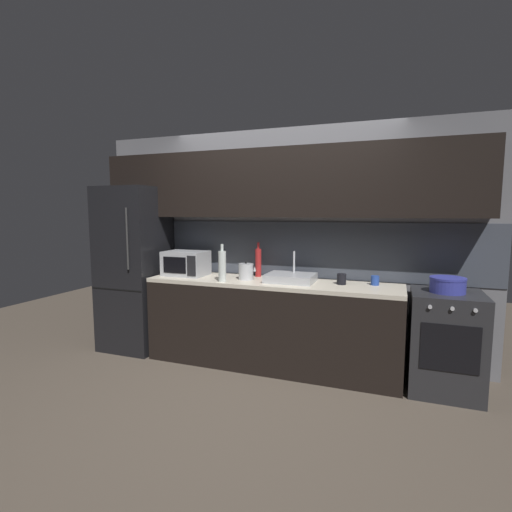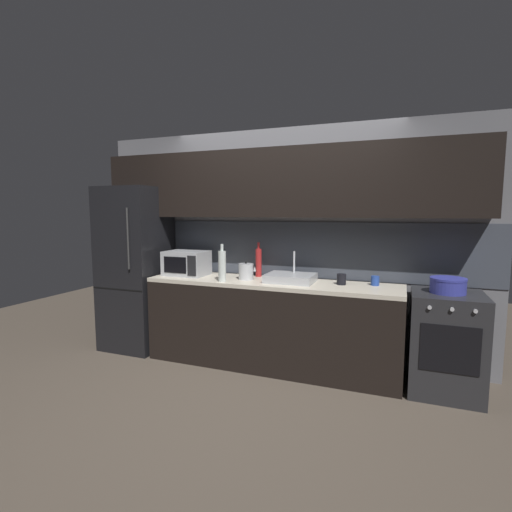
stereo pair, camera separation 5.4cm
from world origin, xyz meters
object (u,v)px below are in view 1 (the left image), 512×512
at_px(mug_dark, 342,279).
at_px(wine_bottle_red, 258,262).
at_px(refrigerator, 135,268).
at_px(kettle, 246,272).
at_px(wine_bottle_clear, 222,266).
at_px(mug_blue, 375,280).
at_px(microwave, 186,263).
at_px(cooking_pot, 448,285).
at_px(oven_range, 445,342).

bearing_deg(mug_dark, wine_bottle_red, 170.42).
bearing_deg(refrigerator, mug_dark, 1.49).
height_order(kettle, mug_dark, kettle).
xyz_separation_m(kettle, wine_bottle_red, (0.05, 0.23, 0.07)).
distance_m(wine_bottle_clear, mug_blue, 1.51).
bearing_deg(refrigerator, mug_blue, 2.91).
distance_m(wine_bottle_red, mug_blue, 1.24).
height_order(microwave, mug_dark, microwave).
bearing_deg(refrigerator, microwave, 1.55).
bearing_deg(microwave, cooking_pot, -0.40).
bearing_deg(mug_blue, wine_bottle_red, 176.25).
bearing_deg(oven_range, microwave, 179.57).
xyz_separation_m(refrigerator, microwave, (0.68, 0.02, 0.09)).
height_order(refrigerator, mug_blue, refrigerator).
bearing_deg(kettle, microwave, 177.87).
distance_m(kettle, cooking_pot, 1.90).
height_order(microwave, cooking_pot, microwave).
relative_size(kettle, mug_dark, 1.83).
distance_m(mug_dark, cooking_pot, 0.93).
distance_m(mug_blue, cooking_pot, 0.63).
height_order(refrigerator, wine_bottle_clear, refrigerator).
relative_size(kettle, cooking_pot, 0.64).
xyz_separation_m(refrigerator, wine_bottle_red, (1.47, 0.22, 0.12)).
relative_size(microwave, wine_bottle_clear, 1.20).
distance_m(kettle, wine_bottle_clear, 0.28).
bearing_deg(microwave, mug_blue, 3.36).
xyz_separation_m(microwave, kettle, (0.73, -0.03, -0.05)).
height_order(refrigerator, mug_dark, refrigerator).
distance_m(refrigerator, microwave, 0.69).
bearing_deg(mug_dark, oven_range, -3.89).
distance_m(wine_bottle_red, wine_bottle_clear, 0.49).
distance_m(microwave, kettle, 0.74).
xyz_separation_m(microwave, mug_blue, (2.02, 0.12, -0.09)).
bearing_deg(wine_bottle_clear, kettle, 47.35).
distance_m(oven_range, mug_blue, 0.81).
distance_m(refrigerator, mug_blue, 2.70).
height_order(oven_range, kettle, kettle).
height_order(mug_blue, cooking_pot, cooking_pot).
height_order(wine_bottle_red, mug_blue, wine_bottle_red).
bearing_deg(cooking_pot, mug_dark, 176.17).
bearing_deg(mug_blue, microwave, -176.64).
xyz_separation_m(wine_bottle_clear, mug_blue, (1.47, 0.34, -0.12)).
xyz_separation_m(wine_bottle_red, mug_dark, (0.92, -0.16, -0.11)).
xyz_separation_m(kettle, wine_bottle_clear, (-0.18, -0.20, 0.08)).
relative_size(mug_blue, cooking_pot, 0.30).
xyz_separation_m(kettle, mug_blue, (1.29, 0.15, -0.04)).
relative_size(mug_blue, mug_dark, 0.87).
xyz_separation_m(oven_range, kettle, (-1.91, -0.01, 0.53)).
bearing_deg(microwave, kettle, -2.13).
distance_m(microwave, mug_dark, 1.71).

